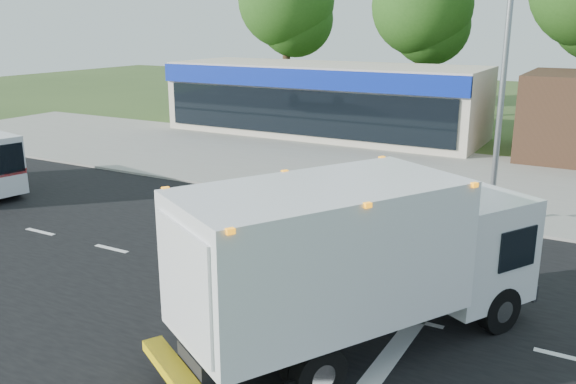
{
  "coord_description": "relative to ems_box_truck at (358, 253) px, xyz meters",
  "views": [
    {
      "loc": [
        6.41,
        -11.81,
        6.27
      ],
      "look_at": [
        -1.59,
        2.49,
        1.7
      ],
      "focal_mm": 38.0,
      "sensor_mm": 36.0,
      "label": 1
    }
  ],
  "objects": [
    {
      "name": "ems_box_truck",
      "position": [
        0.0,
        0.0,
        0.0
      ],
      "size": [
        5.99,
        8.04,
        3.49
      ],
      "rotation": [
        0.0,
        0.0,
        1.05
      ],
      "color": "black",
      "rests_on": "ground"
    },
    {
      "name": "retail_strip_mall",
      "position": [
        -11.27,
        21.58,
        0.0
      ],
      "size": [
        18.0,
        6.2,
        4.0
      ],
      "color": "beige",
      "rests_on": "ground"
    },
    {
      "name": "emergency_worker",
      "position": [
        -4.88,
        1.28,
        -1.13
      ],
      "size": [
        0.73,
        0.67,
        1.79
      ],
      "rotation": [
        0.0,
        0.0,
        0.58
      ],
      "color": "tan",
      "rests_on": "ground"
    },
    {
      "name": "lane_markings",
      "position": [
        -0.92,
        0.3,
        -1.99
      ],
      "size": [
        55.2,
        7.0,
        0.01
      ],
      "color": "silver",
      "rests_on": "road_asphalt"
    },
    {
      "name": "road_asphalt",
      "position": [
        -2.27,
        1.65,
        -2.01
      ],
      "size": [
        60.0,
        14.0,
        0.02
      ],
      "primitive_type": "cube",
      "color": "black",
      "rests_on": "ground"
    },
    {
      "name": "traffic_signal_pole",
      "position": [
        0.09,
        9.25,
        2.91
      ],
      "size": [
        3.51,
        0.25,
        8.0
      ],
      "color": "gray",
      "rests_on": "ground"
    },
    {
      "name": "ground",
      "position": [
        -2.27,
        1.65,
        -2.01
      ],
      "size": [
        120.0,
        120.0,
        0.0
      ],
      "primitive_type": "plane",
      "color": "#385123",
      "rests_on": "ground"
    },
    {
      "name": "background_trees",
      "position": [
        -3.11,
        29.81,
        5.37
      ],
      "size": [
        36.77,
        7.39,
        12.1
      ],
      "color": "#332114",
      "rests_on": "ground"
    },
    {
      "name": "parking_apron",
      "position": [
        -2.27,
        15.65,
        -2.0
      ],
      "size": [
        60.0,
        9.0,
        0.02
      ],
      "primitive_type": "cube",
      "color": "gray",
      "rests_on": "ground"
    },
    {
      "name": "sidewalk",
      "position": [
        -2.27,
        9.85,
        -1.95
      ],
      "size": [
        60.0,
        2.4,
        0.12
      ],
      "primitive_type": "cube",
      "color": "gray",
      "rests_on": "ground"
    }
  ]
}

